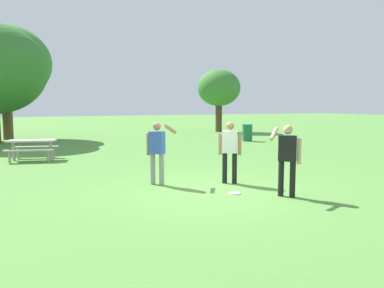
# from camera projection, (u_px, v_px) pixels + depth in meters

# --- Properties ---
(ground_plane) EXTENTS (120.00, 120.00, 0.00)m
(ground_plane) POSITION_uv_depth(u_px,v_px,m) (213.00, 190.00, 9.51)
(ground_plane) COLOR #568E3D
(person_thrower) EXTENTS (0.84, 0.47, 1.64)m
(person_thrower) POSITION_uv_depth(u_px,v_px,m) (287.00, 155.00, 8.74)
(person_thrower) COLOR black
(person_thrower) RESTS_ON ground
(person_catcher) EXTENTS (0.84, 0.47, 1.64)m
(person_catcher) POSITION_uv_depth(u_px,v_px,m) (157.00, 148.00, 10.06)
(person_catcher) COLOR gray
(person_catcher) RESTS_ON ground
(person_bystander) EXTENTS (0.52, 0.40, 1.64)m
(person_bystander) POSITION_uv_depth(u_px,v_px,m) (230.00, 148.00, 10.22)
(person_bystander) COLOR black
(person_bystander) RESTS_ON ground
(frisbee) EXTENTS (0.29, 0.29, 0.03)m
(frisbee) POSITION_uv_depth(u_px,v_px,m) (234.00, 193.00, 9.12)
(frisbee) COLOR white
(frisbee) RESTS_ON ground
(picnic_table_near) EXTENTS (2.00, 1.79, 0.77)m
(picnic_table_near) POSITION_uv_depth(u_px,v_px,m) (32.00, 145.00, 14.50)
(picnic_table_near) COLOR #B2ADA3
(picnic_table_near) RESTS_ON ground
(trash_can_further_along) EXTENTS (0.59, 0.59, 0.96)m
(trash_can_further_along) POSITION_uv_depth(u_px,v_px,m) (247.00, 133.00, 21.97)
(trash_can_further_along) COLOR #1E663D
(trash_can_further_along) RESTS_ON ground
(tree_slender_mid) EXTENTS (5.23, 5.23, 6.71)m
(tree_slender_mid) POSITION_uv_depth(u_px,v_px,m) (5.00, 63.00, 22.59)
(tree_slender_mid) COLOR brown
(tree_slender_mid) RESTS_ON ground
(tree_back_left) EXTENTS (3.22, 3.22, 4.68)m
(tree_back_left) POSITION_uv_depth(u_px,v_px,m) (219.00, 88.00, 28.96)
(tree_back_left) COLOR #4C3823
(tree_back_left) RESTS_ON ground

